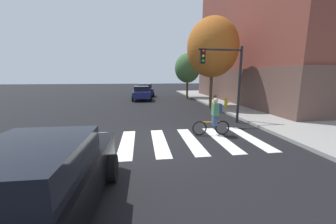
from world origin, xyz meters
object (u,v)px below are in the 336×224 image
object	(u,v)px
sedan_near	(36,187)
traffic_light_near	(226,72)
sedan_mid	(141,93)
sedan_far	(144,90)
street_tree_near	(213,48)
cyclist	(214,117)
fire_hydrant	(226,102)
street_tree_mid	(188,68)

from	to	relation	value
sedan_near	traffic_light_near	bearing A→B (deg)	47.60
sedan_mid	sedan_far	distance (m)	4.30
sedan_mid	street_tree_near	distance (m)	9.48
sedan_near	sedan_mid	size ratio (longest dim) A/B	1.04
sedan_far	cyclist	distance (m)	18.11
sedan_mid	fire_hydrant	xyz separation A→B (m)	(6.73, -7.03, -0.25)
fire_hydrant	sedan_near	bearing A→B (deg)	-126.62
cyclist	street_tree_near	size ratio (longest dim) A/B	0.24
traffic_light_near	fire_hydrant	xyz separation A→B (m)	(2.16, 4.49, -2.33)
street_tree_near	traffic_light_near	bearing A→B (deg)	-101.79
sedan_near	sedan_far	bearing A→B (deg)	84.54
sedan_near	street_tree_mid	world-z (taller)	street_tree_mid
sedan_far	fire_hydrant	world-z (taller)	sedan_far
cyclist	street_tree_near	world-z (taller)	street_tree_near
fire_hydrant	street_tree_near	world-z (taller)	street_tree_near
sedan_far	cyclist	bearing A→B (deg)	-81.13
sedan_mid	traffic_light_near	bearing A→B (deg)	-68.36
sedan_near	street_tree_mid	size ratio (longest dim) A/B	0.89
street_tree_near	street_tree_mid	bearing A→B (deg)	92.08
sedan_far	cyclist	size ratio (longest dim) A/B	2.75
sedan_far	traffic_light_near	size ratio (longest dim) A/B	1.12
sedan_near	sedan_mid	bearing A→B (deg)	84.51
street_tree_near	sedan_far	bearing A→B (deg)	115.87
cyclist	street_tree_mid	xyz separation A→B (m)	(2.17, 14.29, 2.65)
sedan_near	traffic_light_near	world-z (taller)	traffic_light_near
cyclist	traffic_light_near	bearing A→B (deg)	56.63
sedan_near	sedan_far	world-z (taller)	sedan_near
cyclist	fire_hydrant	xyz separation A→B (m)	(3.54, 6.58, -0.31)
cyclist	street_tree_mid	world-z (taller)	street_tree_mid
sedan_far	street_tree_near	xyz separation A→B (m)	(5.22, -10.77, 3.99)
traffic_light_near	sedan_mid	bearing A→B (deg)	111.64
sedan_far	fire_hydrant	distance (m)	12.96
sedan_mid	fire_hydrant	bearing A→B (deg)	-46.25
cyclist	fire_hydrant	world-z (taller)	cyclist
cyclist	street_tree_mid	distance (m)	14.70
traffic_light_near	street_tree_near	xyz separation A→B (m)	(1.05, 5.03, 1.94)
sedan_mid	sedan_near	bearing A→B (deg)	-95.49
traffic_light_near	street_tree_near	bearing A→B (deg)	78.21
street_tree_mid	sedan_near	bearing A→B (deg)	-110.44
sedan_far	traffic_light_near	xyz separation A→B (m)	(4.17, -15.80, 2.04)
traffic_light_near	sedan_far	bearing A→B (deg)	104.79
sedan_far	street_tree_mid	world-z (taller)	street_tree_mid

